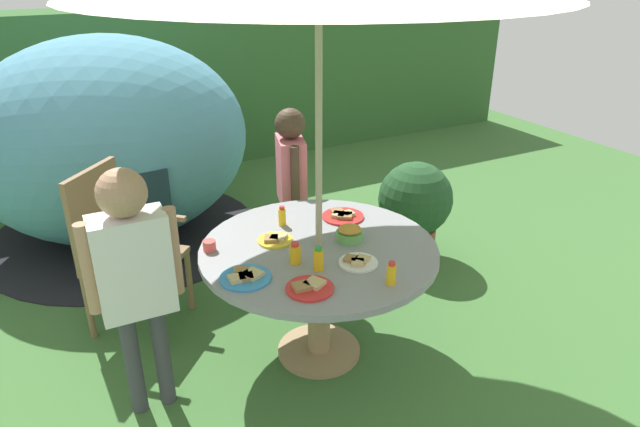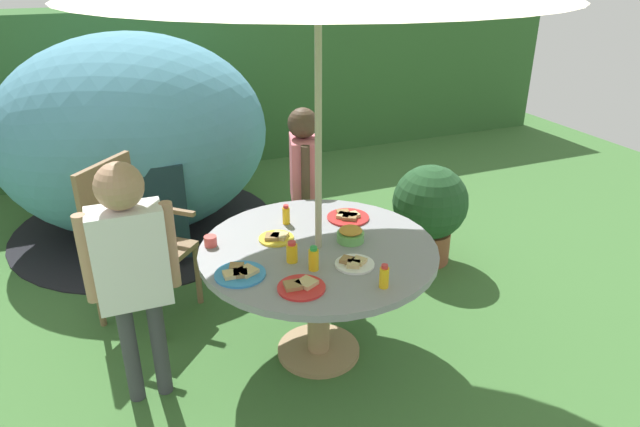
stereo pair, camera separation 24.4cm
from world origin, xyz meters
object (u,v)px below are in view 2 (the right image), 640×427
Objects in this scene: plate_mid_right at (348,217)px; juice_bottle_mid_left at (286,215)px; potted_plant at (430,209)px; child_in_pink_shirt at (303,170)px; child_in_white_shirt at (130,257)px; juice_bottle_center_front at (292,252)px; snack_bowl at (351,235)px; cup_near at (210,241)px; plate_center_back at (354,263)px; plate_back_edge at (276,238)px; juice_bottle_far_left at (314,259)px; plate_near_right at (301,287)px; garden_table at (318,267)px; wooden_chair at (129,235)px; dome_tent at (134,137)px; juice_bottle_near_left at (384,277)px; plate_far_right at (240,273)px.

juice_bottle_mid_left reaches higher than plate_mid_right.
potted_plant is at bearing 16.76° from juice_bottle_mid_left.
child_in_pink_shirt is 0.93× the size of child_in_white_shirt.
juice_bottle_center_front is 0.46m from juice_bottle_mid_left.
potted_plant is 1.29m from snack_bowl.
juice_bottle_center_front is 1.66× the size of cup_near.
plate_center_back is 2.95× the size of cup_near.
plate_back_edge is (-1.39, -0.56, 0.29)m from potted_plant.
plate_mid_right is at bearing 1.99° from cup_near.
plate_mid_right is at bearing 11.22° from plate_back_edge.
child_in_white_shirt is 11.12× the size of juice_bottle_mid_left.
juice_bottle_far_left reaches higher than plate_back_edge.
plate_near_right is at bearing -162.85° from plate_center_back.
plate_center_back is at bearing -29.86° from juice_bottle_center_front.
garden_table is 0.61m from cup_near.
garden_table is 0.98× the size of child_in_white_shirt.
plate_near_right is (0.69, -1.22, 0.16)m from wooden_chair.
plate_back_edge is at bearing 137.58° from garden_table.
garden_table is at bearing -148.95° from potted_plant.
garden_table is 0.31m from juice_bottle_far_left.
child_in_pink_shirt reaches higher than juice_bottle_mid_left.
cup_near is (0.43, 0.22, -0.10)m from child_in_white_shirt.
juice_bottle_mid_left is (0.12, 0.17, 0.04)m from plate_back_edge.
potted_plant is 6.65× the size of juice_bottle_center_front.
juice_bottle_far_left reaches higher than plate_center_back.
plate_back_edge is 1.71× the size of juice_bottle_center_front.
child_in_pink_shirt is 8.03× the size of snack_bowl.
snack_bowl is 0.39m from juice_bottle_center_front.
plate_back_edge is (0.55, -1.99, -0.08)m from dome_tent.
plate_mid_right is 0.64m from juice_bottle_far_left.
plate_center_back is at bearing -70.42° from garden_table.
plate_back_edge is 1.65× the size of juice_bottle_mid_left.
child_in_white_shirt is 1.23m from juice_bottle_near_left.
juice_bottle_far_left reaches higher than cup_near.
plate_near_right is at bearing -5.10° from child_in_pink_shirt.
plate_far_right is at bearing -164.87° from garden_table.
snack_bowl is 0.37m from juice_bottle_far_left.
plate_center_back is at bearing -94.82° from wooden_chair.
wooden_chair is at bearing 142.32° from snack_bowl.
wooden_chair reaches higher than snack_bowl.
potted_plant is at bearing -50.91° from wooden_chair.
plate_mid_right is at bearing -153.05° from potted_plant.
wooden_chair is 1.42m from plate_near_right.
wooden_chair is 1.23m from juice_bottle_center_front.
plate_far_right is at bearing -112.59° from wooden_chair.
juice_bottle_center_front is (-0.28, 0.16, 0.04)m from plate_center_back.
plate_near_right is 0.20m from juice_bottle_far_left.
snack_bowl is at bearing 10.86° from child_in_pink_shirt.
wooden_chair is 1.74m from juice_bottle_near_left.
plate_center_back is at bearing -12.83° from plate_far_right.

